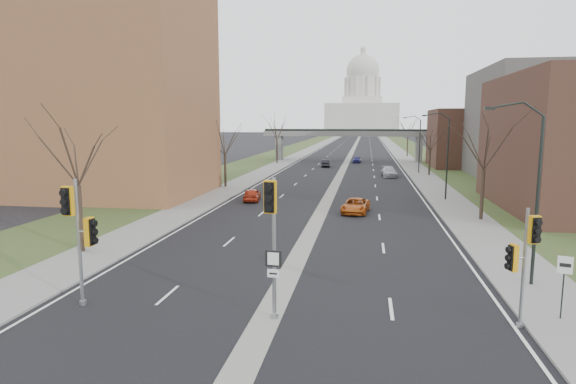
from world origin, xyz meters
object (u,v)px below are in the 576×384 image
(signal_pole_median, at_px, (272,223))
(car_right_far, at_px, (357,160))
(car_right_near, at_px, (356,206))
(signal_pole_right, at_px, (524,252))
(car_left_far, at_px, (326,163))
(car_right_mid, at_px, (389,172))
(signal_pole_left, at_px, (79,225))
(speed_limit_sign, at_px, (564,276))
(car_left_near, at_px, (252,194))

(signal_pole_median, relative_size, car_right_far, 1.55)
(signal_pole_median, distance_m, car_right_near, 24.21)
(signal_pole_median, bearing_deg, signal_pole_right, 8.49)
(signal_pole_right, bearing_deg, car_right_near, 90.03)
(car_left_far, bearing_deg, car_right_mid, 122.19)
(signal_pole_left, height_order, car_left_far, signal_pole_left)
(car_left_far, distance_m, car_right_far, 10.99)
(speed_limit_sign, bearing_deg, car_left_far, 119.11)
(signal_pole_median, distance_m, car_right_mid, 53.26)
(signal_pole_left, distance_m, car_right_far, 76.84)
(signal_pole_left, height_order, signal_pole_median, signal_pole_median)
(speed_limit_sign, bearing_deg, signal_pole_right, -133.61)
(car_left_near, distance_m, car_left_far, 38.24)
(signal_pole_median, xyz_separation_m, speed_limit_sign, (11.30, 1.86, -2.10))
(car_right_near, bearing_deg, speed_limit_sign, -62.09)
(signal_pole_left, height_order, car_right_far, signal_pole_left)
(signal_pole_median, bearing_deg, car_right_mid, 86.54)
(car_right_near, relative_size, car_right_far, 1.24)
(speed_limit_sign, distance_m, car_right_near, 23.62)
(speed_limit_sign, bearing_deg, car_right_mid, 111.26)
(signal_pole_right, distance_m, car_left_far, 67.17)
(signal_pole_right, distance_m, car_right_far, 75.95)
(car_left_near, xyz_separation_m, car_right_far, (9.43, 47.66, -0.03))
(car_right_far, bearing_deg, car_right_mid, -74.03)
(signal_pole_right, xyz_separation_m, car_right_mid, (-2.59, 51.96, -2.36))
(signal_pole_median, height_order, car_right_far, signal_pole_median)
(signal_pole_right, xyz_separation_m, car_left_near, (-17.11, 27.86, -2.41))
(signal_pole_left, relative_size, signal_pole_median, 0.96)
(car_right_mid, bearing_deg, car_left_near, -124.66)
(signal_pole_median, height_order, car_right_near, signal_pole_median)
(signal_pole_right, height_order, speed_limit_sign, signal_pole_right)
(signal_pole_median, distance_m, speed_limit_sign, 11.64)
(car_left_near, bearing_deg, car_right_far, -108.76)
(speed_limit_sign, relative_size, car_right_far, 0.69)
(signal_pole_right, relative_size, car_left_far, 1.19)
(signal_pole_median, height_order, speed_limit_sign, signal_pole_median)
(speed_limit_sign, bearing_deg, signal_pole_left, -158.77)
(speed_limit_sign, distance_m, car_left_far, 66.45)
(car_left_far, bearing_deg, signal_pole_median, 88.59)
(signal_pole_median, xyz_separation_m, car_right_near, (2.70, 23.82, -3.34))
(car_left_near, bearing_deg, car_right_mid, -128.64)
(car_left_near, height_order, car_right_near, car_left_near)
(car_left_near, distance_m, car_right_mid, 28.14)
(speed_limit_sign, bearing_deg, signal_pole_median, -154.45)
(signal_pole_left, bearing_deg, car_right_mid, 77.80)
(signal_pole_left, xyz_separation_m, car_right_near, (10.93, 23.68, -2.97))
(car_right_near, distance_m, car_right_mid, 29.19)
(signal_pole_right, bearing_deg, signal_pole_left, 165.81)
(car_right_near, xyz_separation_m, car_right_mid, (4.11, 28.89, 0.07))
(signal_pole_median, bearing_deg, speed_limit_sign, 13.23)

